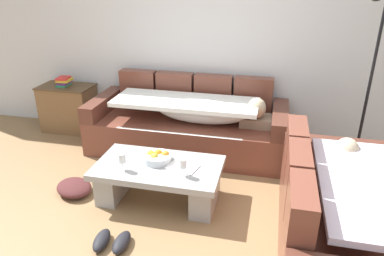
# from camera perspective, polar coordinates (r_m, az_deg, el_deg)

# --- Properties ---
(ground_plane) EXTENTS (14.00, 14.00, 0.00)m
(ground_plane) POSITION_cam_1_polar(r_m,az_deg,el_deg) (3.25, -4.28, -16.33)
(ground_plane) COLOR olive
(back_wall) EXTENTS (9.00, 0.10, 2.70)m
(back_wall) POSITION_cam_1_polar(r_m,az_deg,el_deg) (4.64, 3.31, 14.48)
(back_wall) COLOR silver
(back_wall) RESTS_ON ground_plane
(couch_along_wall) EXTENTS (2.38, 0.92, 0.88)m
(couch_along_wall) POSITION_cam_1_polar(r_m,az_deg,el_deg) (4.46, -0.24, 0.46)
(couch_along_wall) COLOR brown
(couch_along_wall) RESTS_ON ground_plane
(couch_near_window) EXTENTS (0.92, 1.85, 0.88)m
(couch_near_window) POSITION_cam_1_polar(r_m,az_deg,el_deg) (3.08, 22.36, -13.03)
(couch_near_window) COLOR brown
(couch_near_window) RESTS_ON ground_plane
(coffee_table) EXTENTS (1.20, 0.68, 0.38)m
(coffee_table) POSITION_cam_1_polar(r_m,az_deg,el_deg) (3.55, -5.24, -7.80)
(coffee_table) COLOR #999A9A
(coffee_table) RESTS_ON ground_plane
(fruit_bowl) EXTENTS (0.28, 0.28, 0.10)m
(fruit_bowl) POSITION_cam_1_polar(r_m,az_deg,el_deg) (3.53, -5.49, -4.56)
(fruit_bowl) COLOR silver
(fruit_bowl) RESTS_ON coffee_table
(wine_glass_near_left) EXTENTS (0.07, 0.07, 0.17)m
(wine_glass_near_left) POSITION_cam_1_polar(r_m,az_deg,el_deg) (3.39, -10.94, -4.75)
(wine_glass_near_left) COLOR silver
(wine_glass_near_left) RESTS_ON coffee_table
(wine_glass_near_right) EXTENTS (0.07, 0.07, 0.17)m
(wine_glass_near_right) POSITION_cam_1_polar(r_m,az_deg,el_deg) (3.24, -1.42, -5.72)
(wine_glass_near_right) COLOR silver
(wine_glass_near_right) RESTS_ON coffee_table
(open_magazine) EXTENTS (0.32, 0.27, 0.01)m
(open_magazine) POSITION_cam_1_polar(r_m,az_deg,el_deg) (3.42, -1.46, -6.11)
(open_magazine) COLOR white
(open_magazine) RESTS_ON coffee_table
(side_cabinet) EXTENTS (0.72, 0.44, 0.64)m
(side_cabinet) POSITION_cam_1_polar(r_m,az_deg,el_deg) (5.33, -18.82, 3.00)
(side_cabinet) COLOR brown
(side_cabinet) RESTS_ON ground_plane
(book_stack_on_cabinet) EXTENTS (0.19, 0.22, 0.12)m
(book_stack_on_cabinet) POSITION_cam_1_polar(r_m,az_deg,el_deg) (5.23, -19.49, 6.94)
(book_stack_on_cabinet) COLOR #338C59
(book_stack_on_cabinet) RESTS_ON side_cabinet
(floor_lamp) EXTENTS (0.33, 0.31, 1.95)m
(floor_lamp) POSITION_cam_1_polar(r_m,az_deg,el_deg) (4.17, 25.88, 7.85)
(floor_lamp) COLOR black
(floor_lamp) RESTS_ON ground_plane
(pair_of_shoes) EXTENTS (0.31, 0.29, 0.09)m
(pair_of_shoes) POSITION_cam_1_polar(r_m,az_deg,el_deg) (3.17, -12.52, -16.99)
(pair_of_shoes) COLOR black
(pair_of_shoes) RESTS_ON ground_plane
(crumpled_garment) EXTENTS (0.51, 0.48, 0.12)m
(crumpled_garment) POSITION_cam_1_polar(r_m,az_deg,el_deg) (3.90, -18.05, -8.90)
(crumpled_garment) COLOR #4C2323
(crumpled_garment) RESTS_ON ground_plane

